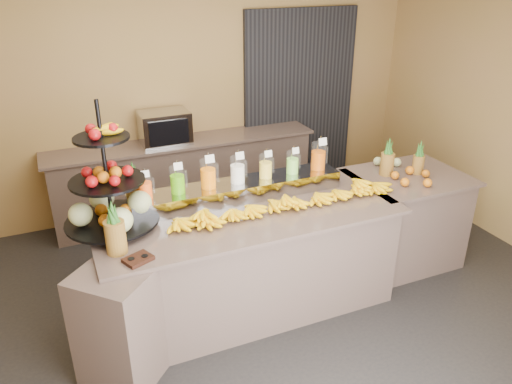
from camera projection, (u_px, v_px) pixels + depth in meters
ground at (263, 325)px, 4.21m from camera, size 6.00×6.00×0.00m
room_envelope at (246, 82)px, 4.14m from camera, size 6.04×5.02×2.82m
buffet_counter at (238, 266)px, 4.19m from camera, size 2.75×1.25×0.93m
right_counter at (403, 218)px, 4.96m from camera, size 1.08×0.88×0.93m
back_ledge at (186, 178)px, 5.88m from camera, size 3.10×0.55×0.93m
pitcher_tray at (238, 190)px, 4.27m from camera, size 1.85×0.30×0.15m
juice_pitcher_orange_a at (145, 188)px, 3.92m from camera, size 0.11×0.11×0.26m
juice_pitcher_green at (177, 182)px, 4.01m from camera, size 0.12×0.12×0.29m
juice_pitcher_orange_b at (208, 175)px, 4.10m from camera, size 0.13×0.14×0.32m
juice_pitcher_milk at (238, 171)px, 4.20m from camera, size 0.13×0.13×0.30m
juice_pitcher_lemon at (266, 168)px, 4.30m from camera, size 0.11×0.12×0.28m
juice_pitcher_lime at (292, 164)px, 4.39m from camera, size 0.11×0.11×0.26m
juice_pitcher_orange_c at (318, 158)px, 4.48m from camera, size 0.13×0.14×0.32m
banana_heap at (284, 200)px, 4.12m from camera, size 1.99×0.18×0.16m
fruit_stand at (116, 196)px, 3.75m from camera, size 0.75×0.75×1.00m
condiment_caddy at (138, 259)px, 3.40m from camera, size 0.22×0.20×0.03m
pineapple_left_a at (115, 234)px, 3.44m from camera, size 0.14×0.14×0.40m
pineapple_left_b at (135, 192)px, 4.03m from camera, size 0.15×0.15×0.43m
right_fruit_pile at (407, 171)px, 4.69m from camera, size 0.41×0.39×0.22m
oven_warmer at (165, 128)px, 5.54m from camera, size 0.54×0.38×0.36m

